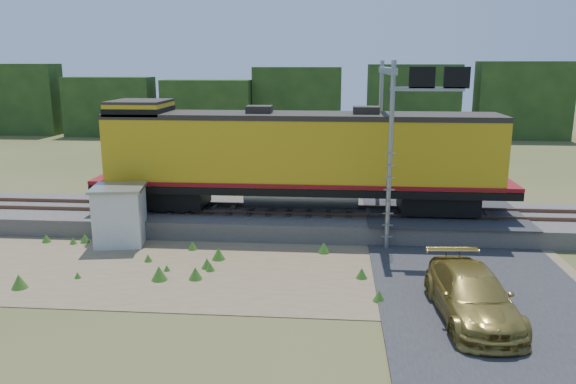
# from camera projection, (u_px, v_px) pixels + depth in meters

# --- Properties ---
(ground) EXTENTS (140.00, 140.00, 0.00)m
(ground) POSITION_uv_depth(u_px,v_px,m) (276.00, 275.00, 20.38)
(ground) COLOR #475123
(ground) RESTS_ON ground
(ballast) EXTENTS (70.00, 5.00, 0.80)m
(ballast) POSITION_uv_depth(u_px,v_px,m) (290.00, 219.00, 26.11)
(ballast) COLOR slate
(ballast) RESTS_ON ground
(rails) EXTENTS (70.00, 1.54, 0.16)m
(rails) POSITION_uv_depth(u_px,v_px,m) (290.00, 209.00, 26.00)
(rails) COLOR brown
(rails) RESTS_ON ballast
(dirt_shoulder) EXTENTS (26.00, 8.00, 0.03)m
(dirt_shoulder) POSITION_uv_depth(u_px,v_px,m) (225.00, 268.00, 21.03)
(dirt_shoulder) COLOR #8C7754
(dirt_shoulder) RESTS_ON ground
(road) EXTENTS (7.00, 66.00, 0.86)m
(road) POSITION_uv_depth(u_px,v_px,m) (469.00, 271.00, 20.51)
(road) COLOR #38383A
(road) RESTS_ON ground
(tree_line_north) EXTENTS (130.00, 3.00, 6.50)m
(tree_line_north) POSITION_uv_depth(u_px,v_px,m) (315.00, 107.00, 56.57)
(tree_line_north) COLOR #1C3814
(tree_line_north) RESTS_ON ground
(weed_clumps) EXTENTS (15.00, 6.20, 0.56)m
(weed_clumps) POSITION_uv_depth(u_px,v_px,m) (183.00, 271.00, 20.76)
(weed_clumps) COLOR #366A1E
(weed_clumps) RESTS_ON ground
(locomotive) EXTENTS (18.96, 2.89, 4.89)m
(locomotive) POSITION_uv_depth(u_px,v_px,m) (295.00, 156.00, 25.42)
(locomotive) COLOR black
(locomotive) RESTS_ON rails
(shed) EXTENTS (2.44, 2.44, 2.50)m
(shed) POSITION_uv_depth(u_px,v_px,m) (120.00, 215.00, 23.60)
(shed) COLOR silver
(shed) RESTS_ON ground
(signal_gantry) EXTENTS (3.02, 6.20, 7.62)m
(signal_gantry) POSITION_uv_depth(u_px,v_px,m) (397.00, 107.00, 23.88)
(signal_gantry) COLOR gray
(signal_gantry) RESTS_ON ground
(car) EXTENTS (2.39, 5.21, 1.48)m
(car) POSITION_uv_depth(u_px,v_px,m) (472.00, 295.00, 16.76)
(car) COLOR olive
(car) RESTS_ON ground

